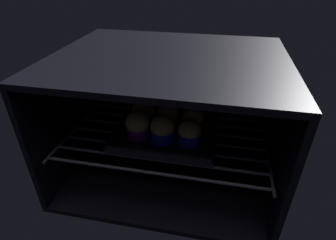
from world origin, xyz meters
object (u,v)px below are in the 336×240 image
at_px(muffin_row2_col0, 152,102).
at_px(muffin_row1_col0, 143,112).
at_px(muffin_row1_col1, 168,117).
at_px(muffin_row2_col2, 196,107).
at_px(baking_tray, 168,128).
at_px(muffin_row0_col1, 162,130).
at_px(muffin_row0_col0, 138,125).
at_px(muffin_row2_col1, 172,104).
at_px(muffin_row0_col2, 190,133).
at_px(muffin_row1_col2, 192,120).

bearing_deg(muffin_row2_col0, muffin_row1_col0, -95.67).
xyz_separation_m(muffin_row1_col1, muffin_row2_col2, (0.07, 0.07, 0.00)).
relative_size(baking_tray, muffin_row0_col1, 3.68).
height_order(muffin_row0_col0, muffin_row2_col0, muffin_row0_col0).
xyz_separation_m(baking_tray, muffin_row2_col1, (-0.00, 0.07, 0.04)).
distance_m(muffin_row0_col0, muffin_row0_col2, 0.14).
bearing_deg(muffin_row1_col1, muffin_row1_col0, 175.66).
height_order(muffin_row0_col2, muffin_row2_col2, muffin_row2_col2).
distance_m(baking_tray, muffin_row2_col0, 0.11).
xyz_separation_m(muffin_row1_col1, muffin_row2_col0, (-0.07, 0.07, 0.00)).
bearing_deg(muffin_row0_col1, muffin_row1_col1, 88.87).
height_order(baking_tray, muffin_row1_col0, muffin_row1_col0).
height_order(baking_tray, muffin_row2_col0, muffin_row2_col0).
xyz_separation_m(muffin_row0_col0, muffin_row0_col2, (0.14, -0.00, -0.00)).
relative_size(muffin_row0_col1, muffin_row0_col2, 1.10).
relative_size(muffin_row0_col1, muffin_row1_col1, 1.06).
height_order(muffin_row0_col1, muffin_row1_col1, muffin_row0_col1).
distance_m(baking_tray, muffin_row0_col2, 0.10).
xyz_separation_m(muffin_row0_col0, muffin_row0_col1, (0.07, -0.01, -0.00)).
bearing_deg(muffin_row1_col1, baking_tray, 122.14).
bearing_deg(muffin_row0_col0, muffin_row0_col1, -6.23).
bearing_deg(muffin_row1_col0, muffin_row0_col2, -26.73).
relative_size(muffin_row2_col1, muffin_row2_col2, 1.11).
bearing_deg(muffin_row0_col2, muffin_row1_col1, 135.98).
xyz_separation_m(muffin_row0_col0, muffin_row1_col1, (0.07, 0.06, -0.00)).
relative_size(muffin_row0_col0, muffin_row1_col2, 1.09).
distance_m(muffin_row0_col2, muffin_row2_col2, 0.13).
bearing_deg(muffin_row0_col0, baking_tray, 43.54).
relative_size(muffin_row0_col0, muffin_row2_col0, 1.02).
distance_m(muffin_row1_col2, muffin_row2_col1, 0.10).
height_order(muffin_row0_col0, muffin_row0_col1, same).
relative_size(muffin_row0_col0, muffin_row1_col1, 1.06).
relative_size(muffin_row1_col0, muffin_row2_col2, 1.08).
height_order(muffin_row1_col0, muffin_row1_col1, muffin_row1_col0).
xyz_separation_m(muffin_row0_col1, muffin_row1_col1, (0.00, 0.07, -0.00)).
relative_size(muffin_row0_col2, muffin_row2_col0, 0.93).
bearing_deg(muffin_row0_col2, muffin_row2_col1, 118.16).
xyz_separation_m(muffin_row1_col1, muffin_row2_col1, (-0.00, 0.07, 0.01)).
bearing_deg(muffin_row0_col1, muffin_row1_col0, 133.81).
distance_m(muffin_row0_col0, muffin_row1_col1, 0.09).
xyz_separation_m(muffin_row0_col0, muffin_row1_col2, (0.14, 0.06, -0.00)).
height_order(muffin_row1_col2, muffin_row2_col1, muffin_row2_col1).
xyz_separation_m(muffin_row0_col0, muffin_row2_col2, (0.14, 0.13, -0.00)).
relative_size(muffin_row1_col0, muffin_row2_col1, 0.97).
bearing_deg(muffin_row2_col0, muffin_row0_col2, -46.15).
relative_size(muffin_row2_col0, muffin_row2_col1, 0.89).
xyz_separation_m(baking_tray, muffin_row0_col0, (-0.07, -0.06, 0.04)).
bearing_deg(muffin_row2_col1, muffin_row0_col1, -88.88).
bearing_deg(muffin_row0_col1, muffin_row2_col2, 63.22).
bearing_deg(muffin_row0_col1, muffin_row1_col2, 45.13).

